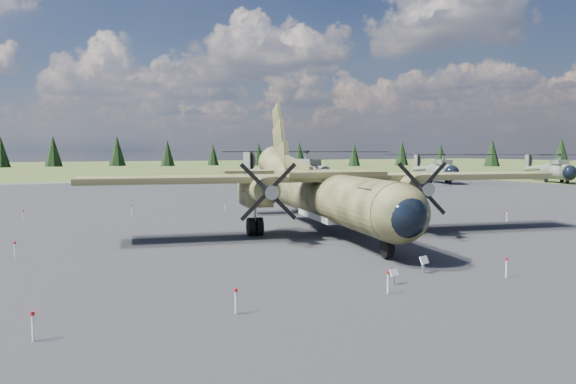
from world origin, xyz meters
name	(u,v)px	position (x,y,z in m)	size (l,w,h in m)	color
ground	(312,236)	(0.00, 0.00, 0.00)	(500.00, 500.00, 0.00)	brown
apron	(251,219)	(0.00, 10.00, 0.00)	(120.00, 120.00, 0.04)	#545559
transport_plane	(324,188)	(1.69, 1.48, 2.88)	(30.40, 27.33, 10.03)	#32361D
helicopter_near	(303,163)	(15.87, 31.99, 3.75)	(25.04, 26.38, 5.28)	slate
helicopter_mid	(442,162)	(45.13, 40.12, 3.38)	(23.42, 23.83, 4.77)	slate
helicopter_far	(558,162)	(63.10, 32.94, 3.36)	(24.51, 24.51, 4.73)	slate
info_placard_left	(394,274)	(-2.93, -12.42, 0.42)	(0.42, 0.24, 0.63)	gray
info_placard_right	(424,262)	(-0.53, -11.29, 0.50)	(0.51, 0.32, 0.75)	gray
barrier_fence	(306,229)	(-0.46, -0.08, 0.51)	(33.12, 29.62, 0.85)	white
treeline	(225,163)	(-6.91, -3.65, 4.68)	(343.13, 345.07, 10.99)	black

